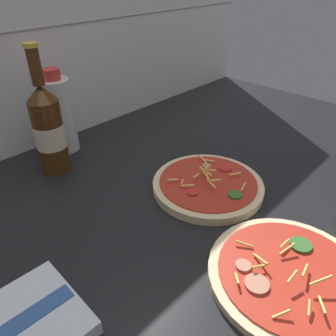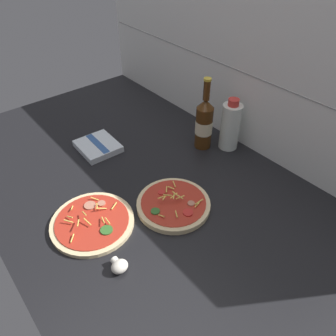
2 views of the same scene
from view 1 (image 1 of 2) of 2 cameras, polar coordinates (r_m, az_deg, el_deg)
counter_slab at (r=60.69cm, az=1.15°, el=-10.75°), size 160.00×90.00×2.50cm
tile_backsplash at (r=82.98cm, az=-24.16°, el=21.06°), size 160.00×1.13×60.00cm
pizza_near at (r=54.22cm, az=20.43°, el=-17.09°), size 24.31×24.31×3.86cm
pizza_far at (r=68.23cm, az=6.95°, el=-2.96°), size 22.75×22.75×5.14cm
beer_bottle at (r=74.19cm, az=-20.10°, el=6.46°), size 6.38×6.38×27.54cm
oil_bottle at (r=83.09cm, az=-18.46°, el=8.83°), size 7.17×7.17×20.05cm
dish_towel at (r=49.15cm, az=-24.32°, el=-24.55°), size 15.75×14.19×2.56cm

